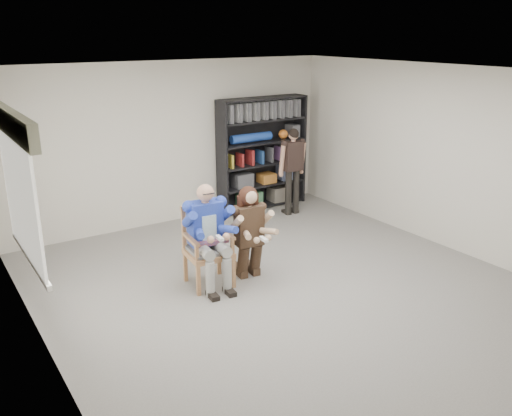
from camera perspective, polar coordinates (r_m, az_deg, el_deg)
room_shell at (r=6.65m, az=4.28°, el=1.81°), size 6.00×7.00×2.80m
floor at (r=7.17m, az=4.02°, el=-8.99°), size 6.00×7.00×0.01m
window_left at (r=6.33m, az=-23.44°, el=1.65°), size 0.16×2.00×1.75m
armchair at (r=7.21m, az=-5.03°, el=-4.12°), size 0.68×0.67×1.08m
seated_man at (r=7.15m, az=-5.06°, el=-2.92°), size 0.69×0.90×1.41m
kneeling_woman at (r=7.35m, az=-0.62°, el=-2.75°), size 0.63×0.92×1.29m
bookshelf at (r=10.28m, az=0.67°, el=5.75°), size 1.80×0.38×2.10m
standing_man at (r=9.93m, az=3.88°, el=3.81°), size 0.51×0.30×1.61m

